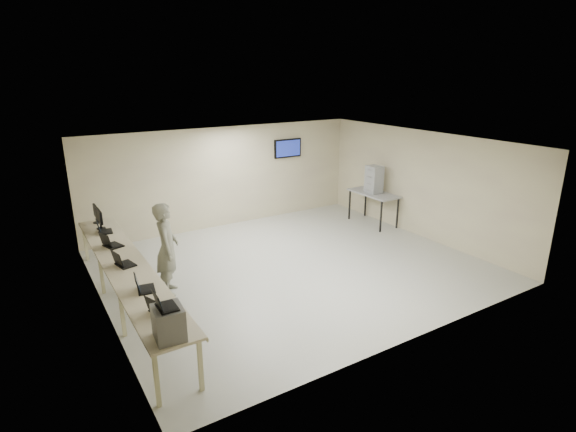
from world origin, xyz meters
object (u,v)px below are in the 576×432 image
soldier (167,249)px  equipment_box (169,323)px  side_table (374,195)px  workbench (126,268)px

soldier → equipment_box: bearing=-176.5°
soldier → side_table: 6.44m
soldier → workbench: bearing=126.9°
workbench → side_table: 7.31m
workbench → soldier: size_ratio=3.23×
equipment_box → workbench: bearing=93.4°
equipment_box → side_table: size_ratio=0.29×
workbench → soldier: (0.84, 0.25, 0.10)m
equipment_box → side_table: equipment_box is taller
workbench → side_table: bearing=10.6°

